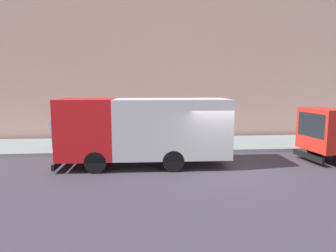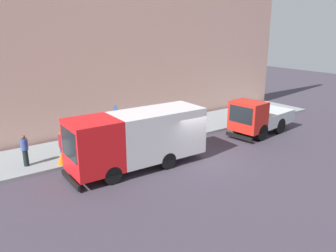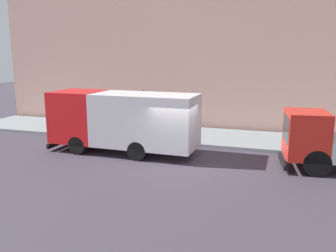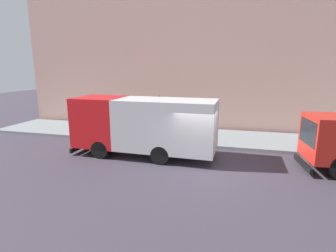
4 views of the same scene
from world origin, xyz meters
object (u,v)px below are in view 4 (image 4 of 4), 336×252
at_px(pedestrian_walking, 113,122).
at_px(street_sign_post, 159,114).
at_px(large_utility_truck, 144,124).
at_px(traffic_cone_orange, 109,131).
at_px(pedestrian_third, 129,123).
at_px(pedestrian_standing, 93,120).

distance_m(pedestrian_walking, street_sign_post, 3.19).
relative_size(large_utility_truck, traffic_cone_orange, 10.17).
distance_m(pedestrian_third, traffic_cone_orange, 1.35).
bearing_deg(pedestrian_standing, street_sign_post, -106.62).
height_order(pedestrian_walking, pedestrian_standing, pedestrian_walking).
distance_m(pedestrian_standing, pedestrian_third, 2.73).
relative_size(large_utility_truck, pedestrian_third, 4.46).
bearing_deg(pedestrian_standing, traffic_cone_orange, -127.05).
distance_m(pedestrian_standing, traffic_cone_orange, 1.88).
relative_size(pedestrian_walking, pedestrian_third, 1.02).
height_order(pedestrian_third, traffic_cone_orange, pedestrian_third).
relative_size(pedestrian_walking, traffic_cone_orange, 2.33).
xyz_separation_m(pedestrian_walking, street_sign_post, (-0.20, -3.10, 0.69)).
bearing_deg(pedestrian_third, street_sign_post, -83.06).
distance_m(large_utility_truck, pedestrian_third, 3.61).
xyz_separation_m(large_utility_truck, traffic_cone_orange, (2.35, 3.20, -1.13)).
bearing_deg(street_sign_post, pedestrian_third, 79.31).
xyz_separation_m(large_utility_truck, street_sign_post, (2.49, -0.09, 0.09)).
distance_m(pedestrian_third, street_sign_post, 2.31).
height_order(pedestrian_walking, traffic_cone_orange, pedestrian_walking).
relative_size(pedestrian_walking, street_sign_post, 0.63).
bearing_deg(pedestrian_standing, pedestrian_walking, -114.98).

